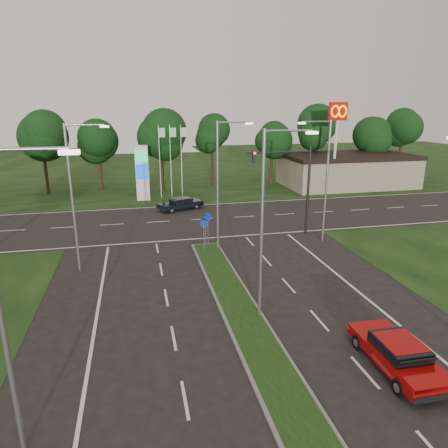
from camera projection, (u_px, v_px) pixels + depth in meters
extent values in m
plane|color=black|center=(289.00, 404.00, 13.80)|extent=(160.00, 160.00, 0.00)
cube|color=black|center=(165.00, 170.00, 65.30)|extent=(160.00, 50.00, 0.02)
cube|color=black|center=(191.00, 220.00, 36.27)|extent=(160.00, 12.00, 0.02)
cube|color=slate|center=(256.00, 340.00, 17.53)|extent=(2.00, 26.00, 0.12)
cube|color=gray|center=(347.00, 170.00, 51.54)|extent=(16.00, 9.00, 4.00)
cylinder|color=gray|center=(262.00, 229.00, 18.32)|extent=(0.16, 0.16, 9.00)
cylinder|color=gray|center=(289.00, 131.00, 17.31)|extent=(2.20, 0.10, 0.10)
cube|color=#FFF2CC|center=(312.00, 133.00, 17.56)|extent=(0.50, 0.22, 0.12)
cylinder|color=gray|center=(218.00, 188.00, 27.68)|extent=(0.16, 0.16, 9.00)
cylinder|color=gray|center=(233.00, 122.00, 26.67)|extent=(2.20, 0.10, 0.10)
cube|color=#FFF2CC|center=(249.00, 124.00, 26.93)|extent=(0.50, 0.22, 0.12)
cylinder|color=gray|center=(1.00, 315.00, 10.76)|extent=(0.16, 0.16, 9.00)
cylinder|color=gray|center=(21.00, 149.00, 9.74)|extent=(2.20, 0.10, 0.10)
cube|color=#FFF2CC|center=(69.00, 152.00, 10.00)|extent=(0.50, 0.22, 0.12)
cylinder|color=gray|center=(72.00, 201.00, 23.86)|extent=(0.16, 0.16, 9.00)
cylinder|color=gray|center=(84.00, 125.00, 22.85)|extent=(2.20, 0.10, 0.10)
cube|color=#FFF2CC|center=(104.00, 126.00, 23.11)|extent=(0.50, 0.22, 0.12)
cylinder|color=gray|center=(326.00, 183.00, 29.39)|extent=(0.16, 0.16, 9.00)
cylinder|color=gray|center=(316.00, 122.00, 27.92)|extent=(2.20, 0.10, 0.10)
cube|color=#FFF2CC|center=(302.00, 123.00, 27.72)|extent=(0.50, 0.22, 0.12)
cylinder|color=black|center=(308.00, 191.00, 31.45)|extent=(0.20, 0.20, 7.00)
cylinder|color=black|center=(280.00, 152.00, 30.05)|extent=(5.00, 0.14, 0.14)
cube|color=black|center=(254.00, 157.00, 29.71)|extent=(0.28, 0.28, 0.90)
sphere|color=#FF190C|center=(255.00, 153.00, 29.46)|extent=(0.20, 0.20, 0.20)
cylinder|color=gray|center=(204.00, 237.00, 27.94)|extent=(0.06, 0.06, 2.20)
cylinder|color=#0C26A5|center=(204.00, 224.00, 27.66)|extent=(0.56, 0.04, 0.56)
cylinder|color=gray|center=(206.00, 233.00, 28.94)|extent=(0.06, 0.06, 2.20)
cylinder|color=#0C26A5|center=(205.00, 220.00, 28.66)|extent=(0.56, 0.04, 0.56)
cylinder|color=gray|center=(208.00, 230.00, 29.66)|extent=(0.06, 0.06, 2.20)
cylinder|color=#0C26A5|center=(208.00, 217.00, 29.38)|extent=(0.56, 0.04, 0.56)
cube|color=silver|center=(142.00, 173.00, 43.02)|extent=(1.40, 0.30, 6.00)
cube|color=#0CA53F|center=(141.00, 157.00, 42.34)|extent=(1.30, 0.08, 1.20)
cube|color=#0C3FBF|center=(142.00, 172.00, 42.79)|extent=(1.30, 0.08, 1.60)
cylinder|color=silver|center=(160.00, 162.00, 44.09)|extent=(0.08, 0.08, 8.00)
cube|color=#B2D8B2|center=(162.00, 133.00, 43.26)|extent=(0.70, 0.02, 1.00)
cylinder|color=silver|center=(171.00, 162.00, 44.34)|extent=(0.08, 0.08, 8.00)
cube|color=#B2D8B2|center=(173.00, 132.00, 43.51)|extent=(0.70, 0.02, 1.00)
cylinder|color=silver|center=(181.00, 162.00, 44.59)|extent=(0.08, 0.08, 8.00)
cube|color=#B2D8B2|center=(184.00, 132.00, 43.76)|extent=(0.70, 0.02, 1.00)
cylinder|color=silver|center=(335.00, 151.00, 46.12)|extent=(0.30, 0.30, 10.00)
cube|color=#BF0C07|center=(338.00, 111.00, 44.87)|extent=(2.20, 0.35, 2.00)
torus|color=#FFC600|center=(335.00, 111.00, 44.57)|extent=(1.06, 0.16, 1.06)
torus|color=#FFC600|center=(343.00, 111.00, 44.76)|extent=(1.06, 0.16, 1.06)
cylinder|color=black|center=(173.00, 170.00, 50.63)|extent=(0.36, 0.36, 4.40)
sphere|color=black|center=(172.00, 135.00, 49.42)|extent=(6.00, 6.00, 6.00)
sphere|color=black|center=(174.00, 127.00, 49.01)|extent=(4.80, 4.80, 4.80)
cube|color=#9D0808|center=(397.00, 355.00, 15.60)|extent=(1.95, 4.55, 0.46)
cube|color=black|center=(400.00, 347.00, 15.39)|extent=(1.61, 2.02, 0.43)
cube|color=#9D0808|center=(400.00, 342.00, 15.33)|extent=(1.51, 1.66, 0.04)
cylinder|color=black|center=(358.00, 342.00, 16.87)|extent=(0.22, 0.64, 0.63)
cylinder|color=black|center=(394.00, 338.00, 17.19)|extent=(0.22, 0.64, 0.63)
cylinder|color=black|center=(399.00, 388.00, 14.16)|extent=(0.22, 0.64, 0.63)
cylinder|color=black|center=(441.00, 381.00, 14.47)|extent=(0.22, 0.64, 0.63)
cube|color=black|center=(180.00, 204.00, 39.75)|extent=(4.67, 3.27, 0.44)
cube|color=black|center=(181.00, 200.00, 39.68)|extent=(2.33, 2.11, 0.41)
cube|color=black|center=(181.00, 198.00, 39.62)|extent=(1.98, 1.90, 0.04)
cylinder|color=black|center=(172.00, 210.00, 38.43)|extent=(0.64, 0.41, 0.61)
cylinder|color=black|center=(164.00, 207.00, 39.70)|extent=(0.64, 0.41, 0.61)
cylinder|color=black|center=(196.00, 206.00, 39.94)|extent=(0.64, 0.41, 0.61)
cylinder|color=black|center=(188.00, 203.00, 41.21)|extent=(0.64, 0.41, 0.61)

